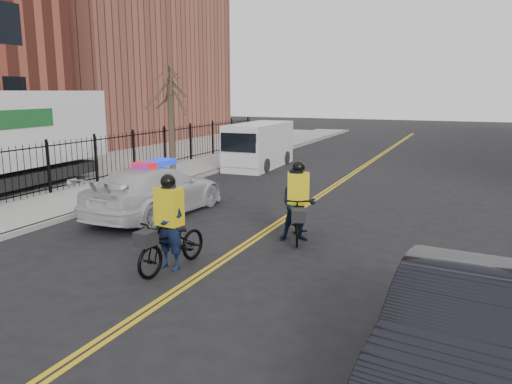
{
  "coord_description": "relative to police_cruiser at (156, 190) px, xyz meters",
  "views": [
    {
      "loc": [
        5.03,
        -9.37,
        3.8
      ],
      "look_at": [
        0.12,
        1.91,
        1.3
      ],
      "focal_mm": 35.0,
      "sensor_mm": 36.0,
      "label": 1
    }
  ],
  "objects": [
    {
      "name": "ground",
      "position": [
        3.85,
        -3.26,
        -0.78
      ],
      "size": [
        120.0,
        120.0,
        0.0
      ],
      "primitive_type": "plane",
      "color": "black",
      "rests_on": "ground"
    },
    {
      "name": "cyclist_near",
      "position": [
        3.05,
        -3.9,
        -0.05
      ],
      "size": [
        0.99,
        2.2,
        2.09
      ],
      "rotation": [
        0.0,
        0.0,
        -0.12
      ],
      "color": "black",
      "rests_on": "ground"
    },
    {
      "name": "curb",
      "position": [
        -2.15,
        4.74,
        -0.7
      ],
      "size": [
        0.2,
        60.0,
        0.15
      ],
      "primitive_type": "cube",
      "color": "gray",
      "rests_on": "ground"
    },
    {
      "name": "cargo_van",
      "position": [
        -1.0,
        10.35,
        0.3
      ],
      "size": [
        2.18,
        5.33,
        2.21
      ],
      "rotation": [
        0.0,
        0.0,
        0.03
      ],
      "color": "silver",
      "rests_on": "ground"
    },
    {
      "name": "cyclist_far",
      "position": [
        4.93,
        -0.86,
        0.04
      ],
      "size": [
        1.25,
        2.13,
        2.08
      ],
      "rotation": [
        0.0,
        0.0,
        0.35
      ],
      "color": "black",
      "rests_on": "ground"
    },
    {
      "name": "sidewalk",
      "position": [
        -3.65,
        4.74,
        -0.7
      ],
      "size": [
        3.0,
        60.0,
        0.15
      ],
      "primitive_type": "cube",
      "color": "gray",
      "rests_on": "ground"
    },
    {
      "name": "center_line_right",
      "position": [
        3.93,
        4.74,
        -0.77
      ],
      "size": [
        0.1,
        60.0,
        0.01
      ],
      "primitive_type": "cube",
      "color": "gold",
      "rests_on": "ground"
    },
    {
      "name": "dark_sedan",
      "position": [
        8.88,
        -5.98,
        -0.02
      ],
      "size": [
        2.02,
        4.71,
        1.51
      ],
      "primitive_type": "imported",
      "rotation": [
        0.0,
        0.0,
        -0.09
      ],
      "color": "black",
      "rests_on": "ground"
    },
    {
      "name": "iron_fence",
      "position": [
        -5.15,
        4.74,
        0.22
      ],
      "size": [
        0.12,
        28.0,
        2.0
      ],
      "primitive_type": null,
      "color": "black",
      "rests_on": "ground"
    },
    {
      "name": "center_line_left",
      "position": [
        3.77,
        4.74,
        -0.77
      ],
      "size": [
        0.1,
        60.0,
        0.01
      ],
      "primitive_type": "cube",
      "color": "gold",
      "rests_on": "ground"
    },
    {
      "name": "street_tree",
      "position": [
        -3.75,
        6.74,
        2.76
      ],
      "size": [
        3.2,
        3.2,
        4.8
      ],
      "color": "#352A1F",
      "rests_on": "sidewalk"
    },
    {
      "name": "police_cruiser",
      "position": [
        0.0,
        0.0,
        0.0
      ],
      "size": [
        2.37,
        5.39,
        1.7
      ],
      "rotation": [
        0.0,
        0.0,
        3.1
      ],
      "color": "silver",
      "rests_on": "ground"
    },
    {
      "name": "warehouse_far",
      "position": [
        -19.15,
        20.74,
        6.22
      ],
      "size": [
        14.0,
        18.0,
        14.0
      ],
      "primitive_type": "cube",
      "color": "brown",
      "rests_on": "ground"
    }
  ]
}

